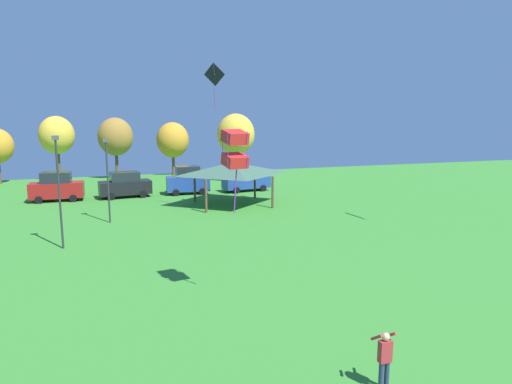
{
  "coord_description": "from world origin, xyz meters",
  "views": [
    {
      "loc": [
        -3.91,
        1.25,
        7.57
      ],
      "look_at": [
        0.88,
        15.73,
        4.95
      ],
      "focal_mm": 32.0,
      "sensor_mm": 36.0,
      "label": 1
    }
  ],
  "objects_px": {
    "parked_car_third_from_left": "(188,181)",
    "park_pavilion": "(232,169)",
    "parked_car_second_from_left": "(125,185)",
    "light_post_2": "(59,186)",
    "treeline_tree_5": "(236,135)",
    "person_standing_mid_field": "(385,357)",
    "treeline_tree_4": "(173,140)",
    "kite_flying_6": "(214,77)",
    "treeline_tree_2": "(57,135)",
    "treeline_tree_3": "(115,137)",
    "kite_flying_5": "(235,149)",
    "light_post_1": "(108,176)",
    "parked_car_leftmost": "(57,187)",
    "parked_car_rightmost_in_row": "(246,180)"
  },
  "relations": [
    {
      "from": "parked_car_rightmost_in_row",
      "to": "kite_flying_5",
      "type": "bearing_deg",
      "value": -115.96
    },
    {
      "from": "parked_car_second_from_left",
      "to": "parked_car_third_from_left",
      "type": "distance_m",
      "value": 5.78
    },
    {
      "from": "parked_car_leftmost",
      "to": "light_post_1",
      "type": "relative_size",
      "value": 0.76
    },
    {
      "from": "parked_car_third_from_left",
      "to": "park_pavilion",
      "type": "height_order",
      "value": "park_pavilion"
    },
    {
      "from": "kite_flying_6",
      "to": "light_post_2",
      "type": "relative_size",
      "value": 0.53
    },
    {
      "from": "parked_car_second_from_left",
      "to": "treeline_tree_2",
      "type": "height_order",
      "value": "treeline_tree_2"
    },
    {
      "from": "person_standing_mid_field",
      "to": "parked_car_rightmost_in_row",
      "type": "distance_m",
      "value": 33.44
    },
    {
      "from": "park_pavilion",
      "to": "treeline_tree_5",
      "type": "distance_m",
      "value": 19.93
    },
    {
      "from": "parked_car_second_from_left",
      "to": "light_post_2",
      "type": "height_order",
      "value": "light_post_2"
    },
    {
      "from": "person_standing_mid_field",
      "to": "light_post_1",
      "type": "bearing_deg",
      "value": 80.84
    },
    {
      "from": "parked_car_leftmost",
      "to": "treeline_tree_3",
      "type": "xyz_separation_m",
      "value": [
        5.45,
        13.43,
        3.66
      ]
    },
    {
      "from": "person_standing_mid_field",
      "to": "parked_car_third_from_left",
      "type": "xyz_separation_m",
      "value": [
        0.34,
        33.05,
        0.32
      ]
    },
    {
      "from": "park_pavilion",
      "to": "treeline_tree_4",
      "type": "bearing_deg",
      "value": 95.11
    },
    {
      "from": "light_post_2",
      "to": "treeline_tree_4",
      "type": "height_order",
      "value": "treeline_tree_4"
    },
    {
      "from": "treeline_tree_5",
      "to": "kite_flying_6",
      "type": "bearing_deg",
      "value": -109.53
    },
    {
      "from": "light_post_1",
      "to": "treeline_tree_3",
      "type": "relative_size",
      "value": 0.82
    },
    {
      "from": "kite_flying_6",
      "to": "light_post_2",
      "type": "bearing_deg",
      "value": -149.68
    },
    {
      "from": "kite_flying_6",
      "to": "parked_car_leftmost",
      "type": "relative_size",
      "value": 0.75
    },
    {
      "from": "light_post_2",
      "to": "treeline_tree_2",
      "type": "bearing_deg",
      "value": 95.05
    },
    {
      "from": "park_pavilion",
      "to": "treeline_tree_3",
      "type": "xyz_separation_m",
      "value": [
        -8.74,
        19.95,
        1.83
      ]
    },
    {
      "from": "parked_car_third_from_left",
      "to": "treeline_tree_5",
      "type": "bearing_deg",
      "value": 58.81
    },
    {
      "from": "light_post_2",
      "to": "treeline_tree_5",
      "type": "distance_m",
      "value": 33.6
    },
    {
      "from": "treeline_tree_2",
      "to": "treeline_tree_4",
      "type": "bearing_deg",
      "value": 1.97
    },
    {
      "from": "light_post_2",
      "to": "treeline_tree_4",
      "type": "distance_m",
      "value": 32.14
    },
    {
      "from": "kite_flying_5",
      "to": "parked_car_third_from_left",
      "type": "bearing_deg",
      "value": 84.33
    },
    {
      "from": "light_post_1",
      "to": "treeline_tree_2",
      "type": "height_order",
      "value": "treeline_tree_2"
    },
    {
      "from": "park_pavilion",
      "to": "treeline_tree_5",
      "type": "relative_size",
      "value": 0.93
    },
    {
      "from": "kite_flying_5",
      "to": "light_post_1",
      "type": "xyz_separation_m",
      "value": [
        -4.7,
        16.03,
        -2.88
      ]
    },
    {
      "from": "kite_flying_5",
      "to": "treeline_tree_3",
      "type": "xyz_separation_m",
      "value": [
        -3.54,
        39.42,
        -1.31
      ]
    },
    {
      "from": "kite_flying_6",
      "to": "treeline_tree_5",
      "type": "height_order",
      "value": "kite_flying_6"
    },
    {
      "from": "kite_flying_6",
      "to": "treeline_tree_4",
      "type": "distance_m",
      "value": 24.94
    },
    {
      "from": "parked_car_third_from_left",
      "to": "treeline_tree_5",
      "type": "height_order",
      "value": "treeline_tree_5"
    },
    {
      "from": "person_standing_mid_field",
      "to": "light_post_2",
      "type": "relative_size",
      "value": 0.27
    },
    {
      "from": "treeline_tree_3",
      "to": "treeline_tree_4",
      "type": "relative_size",
      "value": 1.09
    },
    {
      "from": "person_standing_mid_field",
      "to": "park_pavilion",
      "type": "xyz_separation_m",
      "value": [
        2.97,
        26.57,
        2.11
      ]
    },
    {
      "from": "person_standing_mid_field",
      "to": "parked_car_third_from_left",
      "type": "bearing_deg",
      "value": 63.54
    },
    {
      "from": "light_post_1",
      "to": "kite_flying_6",
      "type": "bearing_deg",
      "value": 2.6
    },
    {
      "from": "person_standing_mid_field",
      "to": "parked_car_rightmost_in_row",
      "type": "relative_size",
      "value": 0.36
    },
    {
      "from": "parked_car_rightmost_in_row",
      "to": "light_post_2",
      "type": "relative_size",
      "value": 0.76
    },
    {
      "from": "parked_car_second_from_left",
      "to": "light_post_1",
      "type": "xyz_separation_m",
      "value": [
        -1.5,
        -9.94,
        2.18
      ]
    },
    {
      "from": "treeline_tree_4",
      "to": "parked_car_second_from_left",
      "type": "bearing_deg",
      "value": -114.0
    },
    {
      "from": "light_post_1",
      "to": "treeline_tree_5",
      "type": "relative_size",
      "value": 0.77
    },
    {
      "from": "parked_car_third_from_left",
      "to": "park_pavilion",
      "type": "xyz_separation_m",
      "value": [
        2.63,
        -6.48,
        1.78
      ]
    },
    {
      "from": "parked_car_third_from_left",
      "to": "treeline_tree_2",
      "type": "height_order",
      "value": "treeline_tree_2"
    },
    {
      "from": "person_standing_mid_field",
      "to": "parked_car_third_from_left",
      "type": "relative_size",
      "value": 0.43
    },
    {
      "from": "park_pavilion",
      "to": "treeline_tree_4",
      "type": "relative_size",
      "value": 1.09
    },
    {
      "from": "parked_car_third_from_left",
      "to": "treeline_tree_4",
      "type": "xyz_separation_m",
      "value": [
        0.73,
        14.66,
        3.05
      ]
    },
    {
      "from": "light_post_2",
      "to": "park_pavilion",
      "type": "bearing_deg",
      "value": 36.2
    },
    {
      "from": "person_standing_mid_field",
      "to": "treeline_tree_3",
      "type": "height_order",
      "value": "treeline_tree_3"
    },
    {
      "from": "light_post_1",
      "to": "treeline_tree_4",
      "type": "relative_size",
      "value": 0.9
    }
  ]
}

